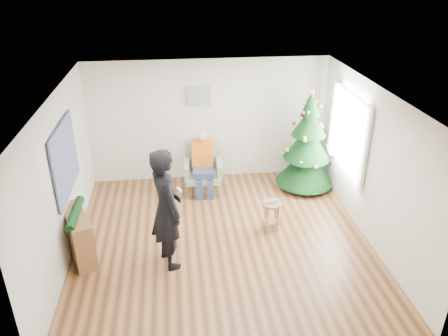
{
  "coord_description": "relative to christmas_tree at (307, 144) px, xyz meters",
  "views": [
    {
      "loc": [
        -0.71,
        -6.19,
        4.43
      ],
      "look_at": [
        0.1,
        0.6,
        1.1
      ],
      "focal_mm": 35.0,
      "sensor_mm": 36.0,
      "label": 1
    }
  ],
  "objects": [
    {
      "name": "game_controller",
      "position": [
        -2.65,
        -2.26,
        0.34
      ],
      "size": [
        0.08,
        0.13,
        0.04
      ],
      "primitive_type": "cube",
      "rotation": [
        0.0,
        0.0,
        0.38
      ],
      "color": "white",
      "rests_on": "standing_man"
    },
    {
      "name": "laptop",
      "position": [
        -1.05,
        -1.5,
        -0.41
      ],
      "size": [
        0.34,
        0.27,
        0.02
      ],
      "primitive_type": "imported",
      "rotation": [
        0.0,
        0.0,
        0.29
      ],
      "color": "silver",
      "rests_on": "stool"
    },
    {
      "name": "wall_left",
      "position": [
        -4.46,
        -1.76,
        0.33
      ],
      "size": [
        0.0,
        5.0,
        5.0
      ],
      "primitive_type": "plane",
      "rotation": [
        1.57,
        0.0,
        1.57
      ],
      "color": "silver",
      "rests_on": "floor"
    },
    {
      "name": "wall_right",
      "position": [
        0.54,
        -1.76,
        0.33
      ],
      "size": [
        0.0,
        5.0,
        5.0
      ],
      "primitive_type": "plane",
      "rotation": [
        1.57,
        0.0,
        -1.57
      ],
      "color": "silver",
      "rests_on": "floor"
    },
    {
      "name": "armchair",
      "position": [
        -2.14,
        0.08,
        -0.6
      ],
      "size": [
        0.79,
        0.72,
        1.0
      ],
      "rotation": [
        0.0,
        0.0,
        -0.05
      ],
      "color": "gray",
      "rests_on": "floor"
    },
    {
      "name": "garland",
      "position": [
        -4.29,
        -1.92,
        -0.15
      ],
      "size": [
        0.14,
        0.9,
        0.14
      ],
      "primitive_type": "cylinder",
      "rotation": [
        1.57,
        0.0,
        0.0
      ],
      "color": "black",
      "rests_on": "console"
    },
    {
      "name": "seated_person",
      "position": [
        -2.15,
        0.02,
        -0.3
      ],
      "size": [
        0.43,
        0.62,
        1.31
      ],
      "rotation": [
        0.0,
        0.0,
        -0.05
      ],
      "color": "navy",
      "rests_on": "armchair"
    },
    {
      "name": "curtains",
      "position": [
        0.48,
        -0.76,
        0.53
      ],
      "size": [
        0.05,
        1.75,
        1.5
      ],
      "color": "white",
      "rests_on": "wall_right"
    },
    {
      "name": "christmas_tree",
      "position": [
        0.0,
        0.0,
        0.0
      ],
      "size": [
        1.2,
        1.2,
        2.16
      ],
      "rotation": [
        0.0,
        0.0,
        0.15
      ],
      "color": "#3F2816",
      "rests_on": "floor"
    },
    {
      "name": "framed_picture",
      "position": [
        -2.16,
        0.7,
        0.88
      ],
      "size": [
        0.52,
        0.05,
        0.42
      ],
      "color": "tan",
      "rests_on": "wall_back"
    },
    {
      "name": "window_panel",
      "position": [
        0.51,
        -0.76,
        0.53
      ],
      "size": [
        0.04,
        1.3,
        1.4
      ],
      "primitive_type": "cube",
      "color": "white",
      "rests_on": "wall_right"
    },
    {
      "name": "ceiling",
      "position": [
        -1.96,
        -1.76,
        1.63
      ],
      "size": [
        5.0,
        5.0,
        0.0
      ],
      "primitive_type": "plane",
      "rotation": [
        3.14,
        0.0,
        0.0
      ],
      "color": "white",
      "rests_on": "wall_back"
    },
    {
      "name": "stool",
      "position": [
        -1.05,
        -1.5,
        -0.69
      ],
      "size": [
        0.37,
        0.37,
        0.55
      ],
      "rotation": [
        0.0,
        0.0,
        -0.06
      ],
      "color": "brown",
      "rests_on": "floor"
    },
    {
      "name": "wall_front",
      "position": [
        -1.96,
        -4.26,
        0.33
      ],
      "size": [
        5.0,
        0.0,
        5.0
      ],
      "primitive_type": "plane",
      "rotation": [
        -1.57,
        0.0,
        0.0
      ],
      "color": "silver",
      "rests_on": "floor"
    },
    {
      "name": "wall_back",
      "position": [
        -1.96,
        0.74,
        0.33
      ],
      "size": [
        5.0,
        0.0,
        5.0
      ],
      "primitive_type": "plane",
      "rotation": [
        1.57,
        0.0,
        0.0
      ],
      "color": "silver",
      "rests_on": "floor"
    },
    {
      "name": "standing_man",
      "position": [
        -2.86,
        -2.23,
        0.01
      ],
      "size": [
        0.7,
        0.84,
        1.97
      ],
      "primitive_type": "imported",
      "rotation": [
        0.0,
        0.0,
        1.95
      ],
      "color": "black",
      "rests_on": "floor"
    },
    {
      "name": "floor",
      "position": [
        -1.96,
        -1.76,
        -0.97
      ],
      "size": [
        5.0,
        5.0,
        0.0
      ],
      "primitive_type": "plane",
      "color": "brown",
      "rests_on": "ground"
    },
    {
      "name": "tapestry",
      "position": [
        -4.42,
        -1.46,
        0.58
      ],
      "size": [
        0.03,
        1.5,
        1.15
      ],
      "primitive_type": "cube",
      "color": "black",
      "rests_on": "wall_left"
    },
    {
      "name": "console",
      "position": [
        -4.29,
        -1.92,
        -0.57
      ],
      "size": [
        0.66,
        1.04,
        0.8
      ],
      "primitive_type": "cube",
      "rotation": [
        0.0,
        0.0,
        0.39
      ],
      "color": "brown",
      "rests_on": "floor"
    }
  ]
}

